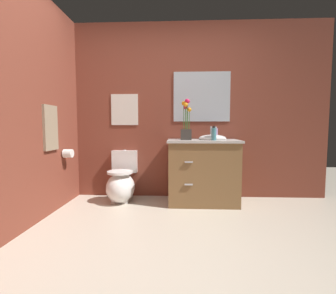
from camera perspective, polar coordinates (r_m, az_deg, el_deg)
name	(u,v)px	position (r m, az deg, el deg)	size (l,w,h in m)	color
ground_plane	(157,255)	(2.11, -2.60, -24.06)	(8.87, 8.87, 0.00)	beige
wall_back	(181,111)	(3.54, 3.14, 8.45)	(4.14, 0.05, 2.50)	brown
wall_left	(25,104)	(2.81, -30.73, 8.80)	(0.05, 4.65, 2.50)	brown
toilet	(121,184)	(3.42, -10.96, -8.48)	(0.38, 0.59, 0.69)	white
vanity_cabinet	(203,171)	(3.27, 8.28, -5.56)	(0.94, 0.56, 1.03)	brown
flower_vase	(186,126)	(3.17, 4.30, 4.96)	(0.14, 0.14, 0.53)	#38332D
soap_bottle	(214,134)	(3.12, 10.75, 3.07)	(0.06, 0.06, 0.18)	teal
lotion_bottle	(216,134)	(3.34, 11.15, 3.11)	(0.06, 0.06, 0.17)	#B28CBF
wall_poster	(125,110)	(3.60, -10.20, 8.66)	(0.39, 0.01, 0.44)	silver
wall_mirror	(202,97)	(3.54, 7.96, 11.66)	(0.80, 0.01, 0.70)	#B2BCC6
hanging_towel	(51,128)	(3.11, -25.96, 4.09)	(0.03, 0.28, 0.52)	gray
toilet_paper_roll	(68,153)	(3.38, -22.49, -1.40)	(0.11, 0.11, 0.11)	white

